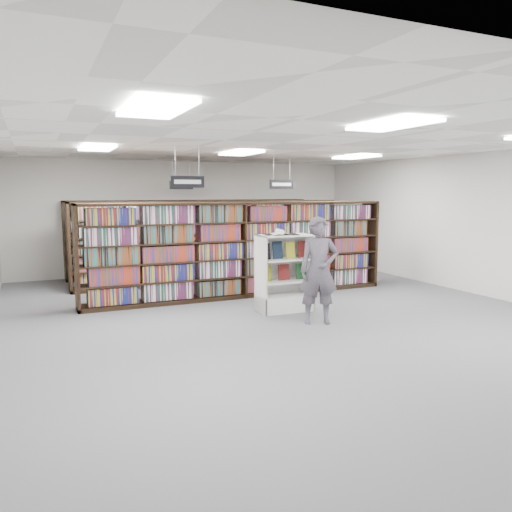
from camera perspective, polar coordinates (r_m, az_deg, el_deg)
name	(u,v)px	position (r m, az deg, el deg)	size (l,w,h in m)	color
floor	(282,316)	(9.46, 3.00, -6.87)	(12.00, 12.00, 0.00)	#56565B
ceiling	(283,143)	(9.22, 3.13, 12.79)	(10.00, 12.00, 0.10)	white
wall_back	(189,217)	(14.79, -7.63, 4.46)	(10.00, 0.10, 3.20)	silver
wall_right	(481,224)	(12.31, 24.29, 3.32)	(0.10, 12.00, 3.20)	silver
bookshelf_row_near	(241,250)	(11.07, -1.68, 0.73)	(7.00, 0.60, 2.10)	black
bookshelf_row_mid	(212,242)	(12.93, -5.07, 1.65)	(7.00, 0.60, 2.10)	black
bookshelf_row_far	(193,236)	(14.54, -7.25, 2.25)	(7.00, 0.60, 2.10)	black
aisle_sign_left	(188,181)	(9.55, -7.82, 8.52)	(0.65, 0.02, 0.80)	#B2B2B7
aisle_sign_right	(282,184)	(12.53, 2.94, 8.27)	(0.65, 0.02, 0.80)	#B2B2B7
aisle_sign_center	(181,184)	(13.67, -8.52, 8.12)	(0.65, 0.02, 0.80)	#B2B2B7
troffer_front_left	(155,108)	(5.37, -11.46, 16.21)	(0.60, 1.20, 0.04)	white
troffer_front_center	(392,125)	(6.70, 15.31, 14.28)	(0.60, 1.20, 0.04)	white
troffer_back_left	(97,148)	(10.27, -17.74, 11.67)	(0.60, 1.20, 0.04)	white
troffer_back_center	(241,153)	(11.03, -1.72, 11.69)	(0.60, 1.20, 0.04)	white
troffer_back_right	(356,157)	(12.48, 11.37, 11.04)	(0.60, 1.20, 0.04)	white
endcap_display	(284,286)	(9.81, 3.21, -3.42)	(1.08, 0.55, 1.50)	white
open_book	(280,233)	(9.61, 2.81, 2.63)	(0.71, 0.50, 0.13)	black
shopper	(319,270)	(8.85, 7.19, -1.65)	(0.69, 0.45, 1.89)	#554E5A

